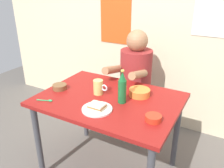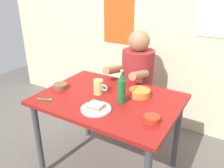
{
  "view_description": "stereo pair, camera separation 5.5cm",
  "coord_description": "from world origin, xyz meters",
  "px_view_note": "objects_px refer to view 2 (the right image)",
  "views": [
    {
      "loc": [
        0.82,
        -1.43,
        1.58
      ],
      "look_at": [
        0.0,
        0.05,
        0.84
      ],
      "focal_mm": 37.26,
      "sensor_mm": 36.0,
      "label": 1
    },
    {
      "loc": [
        0.86,
        -1.4,
        1.58
      ],
      "look_at": [
        0.0,
        0.05,
        0.84
      ],
      "focal_mm": 37.26,
      "sensor_mm": 36.0,
      "label": 2
    }
  ],
  "objects_px": {
    "plate_orange": "(96,109)",
    "beer_mug": "(99,87)",
    "dining_table": "(109,108)",
    "sandwich": "(96,106)",
    "stool": "(136,106)",
    "person_seated": "(137,70)",
    "sauce_bowl_chili": "(152,118)",
    "beer_bottle": "(122,88)"
  },
  "relations": [
    {
      "from": "stool",
      "to": "plate_orange",
      "type": "height_order",
      "value": "plate_orange"
    },
    {
      "from": "person_seated",
      "to": "plate_orange",
      "type": "relative_size",
      "value": 3.27
    },
    {
      "from": "beer_mug",
      "to": "beer_bottle",
      "type": "distance_m",
      "value": 0.24
    },
    {
      "from": "plate_orange",
      "to": "beer_mug",
      "type": "height_order",
      "value": "beer_mug"
    },
    {
      "from": "beer_mug",
      "to": "stool",
      "type": "bearing_deg",
      "value": 83.8
    },
    {
      "from": "sandwich",
      "to": "beer_bottle",
      "type": "bearing_deg",
      "value": 61.66
    },
    {
      "from": "person_seated",
      "to": "sauce_bowl_chili",
      "type": "relative_size",
      "value": 6.54
    },
    {
      "from": "person_seated",
      "to": "beer_mug",
      "type": "relative_size",
      "value": 5.71
    },
    {
      "from": "sauce_bowl_chili",
      "to": "plate_orange",
      "type": "bearing_deg",
      "value": -171.3
    },
    {
      "from": "sandwich",
      "to": "stool",
      "type": "bearing_deg",
      "value": 94.34
    },
    {
      "from": "plate_orange",
      "to": "beer_bottle",
      "type": "relative_size",
      "value": 0.84
    },
    {
      "from": "beer_bottle",
      "to": "sauce_bowl_chili",
      "type": "relative_size",
      "value": 2.38
    },
    {
      "from": "dining_table",
      "to": "sauce_bowl_chili",
      "type": "xyz_separation_m",
      "value": [
        0.42,
        -0.15,
        0.12
      ]
    },
    {
      "from": "dining_table",
      "to": "beer_mug",
      "type": "relative_size",
      "value": 8.73
    },
    {
      "from": "dining_table",
      "to": "stool",
      "type": "relative_size",
      "value": 2.44
    },
    {
      "from": "plate_orange",
      "to": "sauce_bowl_chili",
      "type": "distance_m",
      "value": 0.41
    },
    {
      "from": "stool",
      "to": "person_seated",
      "type": "relative_size",
      "value": 0.63
    },
    {
      "from": "beer_bottle",
      "to": "stool",
      "type": "bearing_deg",
      "value": 104.46
    },
    {
      "from": "dining_table",
      "to": "sauce_bowl_chili",
      "type": "relative_size",
      "value": 10.0
    },
    {
      "from": "sandwich",
      "to": "beer_bottle",
      "type": "height_order",
      "value": "beer_bottle"
    },
    {
      "from": "stool",
      "to": "person_seated",
      "type": "xyz_separation_m",
      "value": [
        0.0,
        -0.01,
        0.42
      ]
    },
    {
      "from": "dining_table",
      "to": "stool",
      "type": "xyz_separation_m",
      "value": [
        -0.04,
        0.63,
        -0.3
      ]
    },
    {
      "from": "sauce_bowl_chili",
      "to": "dining_table",
      "type": "bearing_deg",
      "value": 160.71
    },
    {
      "from": "stool",
      "to": "beer_mug",
      "type": "bearing_deg",
      "value": -96.2
    },
    {
      "from": "sandwich",
      "to": "sauce_bowl_chili",
      "type": "xyz_separation_m",
      "value": [
        0.4,
        0.06,
        -0.01
      ]
    },
    {
      "from": "sandwich",
      "to": "beer_mug",
      "type": "height_order",
      "value": "beer_mug"
    },
    {
      "from": "person_seated",
      "to": "plate_orange",
      "type": "height_order",
      "value": "person_seated"
    },
    {
      "from": "beer_bottle",
      "to": "sauce_bowl_chili",
      "type": "height_order",
      "value": "beer_bottle"
    },
    {
      "from": "beer_mug",
      "to": "sauce_bowl_chili",
      "type": "relative_size",
      "value": 1.15
    },
    {
      "from": "beer_bottle",
      "to": "sauce_bowl_chili",
      "type": "bearing_deg",
      "value": -23.64
    },
    {
      "from": "beer_mug",
      "to": "sandwich",
      "type": "bearing_deg",
      "value": -60.46
    },
    {
      "from": "stool",
      "to": "sauce_bowl_chili",
      "type": "relative_size",
      "value": 4.09
    },
    {
      "from": "stool",
      "to": "beer_mug",
      "type": "height_order",
      "value": "beer_mug"
    },
    {
      "from": "plate_orange",
      "to": "beer_mug",
      "type": "relative_size",
      "value": 1.75
    },
    {
      "from": "dining_table",
      "to": "beer_mug",
      "type": "height_order",
      "value": "beer_mug"
    },
    {
      "from": "dining_table",
      "to": "person_seated",
      "type": "bearing_deg",
      "value": 93.97
    },
    {
      "from": "dining_table",
      "to": "sandwich",
      "type": "distance_m",
      "value": 0.24
    },
    {
      "from": "dining_table",
      "to": "beer_bottle",
      "type": "bearing_deg",
      "value": -7.93
    },
    {
      "from": "dining_table",
      "to": "sandwich",
      "type": "bearing_deg",
      "value": -84.33
    },
    {
      "from": "dining_table",
      "to": "plate_orange",
      "type": "relative_size",
      "value": 5.0
    },
    {
      "from": "sandwich",
      "to": "beer_mug",
      "type": "relative_size",
      "value": 0.87
    },
    {
      "from": "stool",
      "to": "person_seated",
      "type": "height_order",
      "value": "person_seated"
    }
  ]
}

